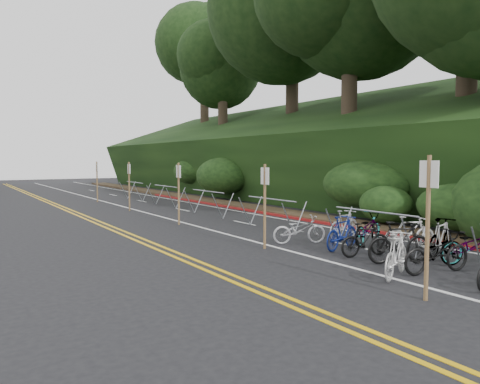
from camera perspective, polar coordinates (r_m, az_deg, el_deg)
name	(u,v)px	position (r m, az deg, el deg)	size (l,w,h in m)	color
ground	(385,292)	(9.90, 17.27, -11.60)	(120.00, 120.00, 0.00)	black
road_markings	(190,227)	(18.28, -6.17, -4.29)	(7.47, 80.00, 0.01)	gold
red_curb	(267,213)	(22.48, 3.37, -2.60)	(0.25, 28.00, 0.10)	maroon
embankment	(294,160)	(32.33, 6.62, 3.86)	(14.30, 48.14, 9.11)	black
tree_cluster	(232,30)	(34.14, -1.04, 19.14)	(32.52, 54.10, 18.51)	#2D2319
bike_racks_rest	(208,198)	(21.83, -3.94, -0.68)	(1.14, 23.00, 1.17)	gray
signpost_near	(428,218)	(9.32, 21.92, -3.00)	(0.08, 0.40, 2.71)	brown
signposts_rest	(151,186)	(21.69, -10.80, 0.75)	(0.08, 18.40, 2.50)	brown
bike_front	(396,255)	(11.06, 18.51, -7.25)	(1.72, 0.49, 1.03)	beige
bike_valet	(443,246)	(12.70, 23.51, -6.04)	(3.28, 9.95, 1.09)	black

